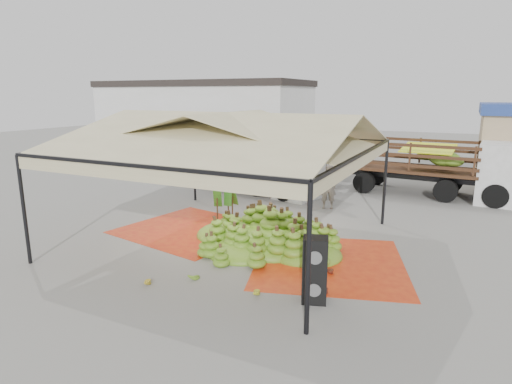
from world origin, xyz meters
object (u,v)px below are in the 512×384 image
at_px(banana_heap, 267,228).
at_px(truck_right, 444,162).
at_px(speaker_stack, 315,270).
at_px(truck_left, 264,165).
at_px(vendor, 328,187).

bearing_deg(banana_heap, truck_right, 65.33).
relative_size(speaker_stack, truck_left, 0.23).
distance_m(banana_heap, vendor, 5.08).
distance_m(truck_left, truck_right, 8.08).
bearing_deg(banana_heap, speaker_stack, -48.67).
height_order(vendor, truck_right, truck_right).
distance_m(banana_heap, speaker_stack, 3.71).
bearing_deg(truck_left, banana_heap, -51.25).
xyz_separation_m(speaker_stack, vendor, (-2.09, 7.84, 0.15)).
xyz_separation_m(speaker_stack, truck_left, (-5.71, 9.50, 0.54)).
distance_m(banana_heap, truck_right, 10.44).
bearing_deg(truck_right, speaker_stack, -94.97).
distance_m(vendor, truck_right, 5.96).
bearing_deg(speaker_stack, banana_heap, 113.89).
height_order(speaker_stack, truck_right, truck_right).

